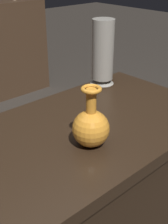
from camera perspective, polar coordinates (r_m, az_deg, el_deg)
display_plinth at (r=1.40m, az=-1.01°, el=-17.18°), size 1.20×0.64×0.80m
vase_centerpiece at (r=1.03m, az=1.31°, el=-2.73°), size 0.13×0.13×0.22m
vase_tall_behind at (r=1.53m, az=3.58°, el=11.07°), size 0.12×0.12×0.33m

